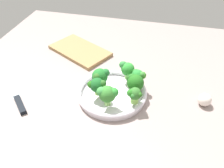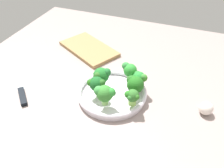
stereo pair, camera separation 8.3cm
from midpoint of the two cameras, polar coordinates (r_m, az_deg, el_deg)
name	(u,v)px [view 2 (the right image)]	position (r cm, az deg, el deg)	size (l,w,h in cm)	color
ground_plane	(111,93)	(90.64, 2.27, -2.37)	(130.00, 130.00, 2.50)	gray
bowl	(112,93)	(86.43, 2.76, -2.40)	(25.77, 25.77, 3.05)	white
broccoli_floret_0	(135,84)	(82.96, 8.42, -0.10)	(6.65, 6.06, 6.80)	#84B45B
broccoli_floret_1	(97,84)	(81.63, -0.82, -0.10)	(6.69, 5.29, 6.77)	#89BF4F
broccoli_floret_2	(132,96)	(78.32, 7.98, -3.15)	(5.22, 4.76, 6.07)	#88C454
broccoli_floret_3	(101,75)	(85.34, 0.19, 1.99)	(6.43, 6.02, 7.05)	#77B75F
broccoli_floret_4	(129,70)	(88.22, 6.94, 3.36)	(6.00, 5.10, 7.10)	#8BCA61
broccoli_floret_5	(105,93)	(77.02, 1.30, -2.45)	(6.89, 5.76, 7.55)	#89C763
broccoli_floret_6	(140,78)	(85.87, 9.53, 1.32)	(5.52, 4.71, 6.23)	#92CD73
knife	(21,89)	(94.78, -19.03, -1.31)	(20.47, 20.54, 1.50)	silver
cutting_board	(89,49)	(113.43, -3.54, 8.51)	(27.98, 15.87, 1.60)	#9F794A
garlic_bulb	(206,108)	(87.48, 24.56, -5.54)	(4.74, 4.74, 4.74)	white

